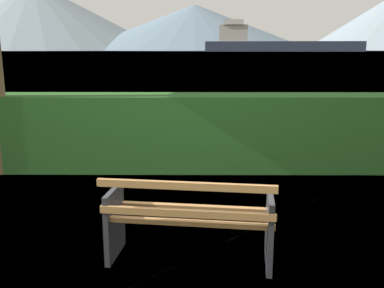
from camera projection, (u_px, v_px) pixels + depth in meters
ground_plane at (190, 259)px, 4.11m from camera, size 1400.00×1400.00×0.00m
water_surface at (194, 52)px, 303.85m from camera, size 620.00×620.00×0.00m
park_bench at (190, 220)px, 3.96m from camera, size 1.61×0.76×0.87m
hedge_row at (192, 132)px, 7.10m from camera, size 7.42×0.81×1.24m
cargo_ship_large at (271, 43)px, 314.31m from camera, size 114.55×29.14×22.67m
distant_hills at (166, 20)px, 551.93m from camera, size 774.91×341.68×86.28m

